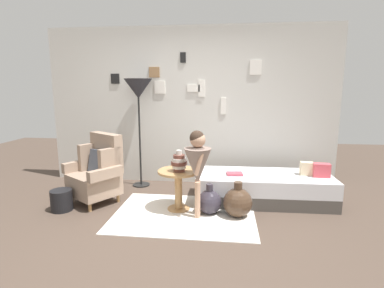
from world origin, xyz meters
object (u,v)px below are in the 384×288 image
armchair (98,172)px  demijohn_near (209,202)px  side_table (178,182)px  daybed (263,188)px  floor_lamp (138,92)px  person_child (198,163)px  vase_striped (179,163)px  magazine_basket (62,200)px  book_on_daybed (235,174)px  demijohn_far (238,202)px

armchair → demijohn_near: bearing=-9.2°
armchair → side_table: (1.19, -0.18, -0.05)m
daybed → floor_lamp: bearing=165.8°
floor_lamp → person_child: bearing=-46.9°
vase_striped → magazine_basket: (-1.56, -0.16, -0.52)m
demijohn_near → vase_striped: bearing=175.0°
armchair → magazine_basket: bearing=-132.7°
person_child → book_on_daybed: 0.79m
armchair → daybed: bearing=6.5°
daybed → vase_striped: (-1.14, -0.49, 0.46)m
side_table → demijohn_near: size_ratio=1.37×
side_table → vase_striped: 0.28m
daybed → demijohn_near: 0.91m
side_table → magazine_basket: bearing=-172.5°
daybed → person_child: person_child is taller
daybed → floor_lamp: (-1.94, 0.49, 1.34)m
person_child → side_table: bearing=145.0°
vase_striped → demijohn_far: bearing=-6.4°
book_on_daybed → demijohn_near: book_on_daybed is taller
person_child → floor_lamp: bearing=133.1°
person_child → demijohn_far: person_child is taller
floor_lamp → magazine_basket: 1.96m
daybed → magazine_basket: bearing=-166.5°
vase_striped → demijohn_far: vase_striped is taller
armchair → book_on_daybed: size_ratio=4.41×
demijohn_far → side_table: bearing=170.4°
vase_striped → armchair: bearing=169.4°
armchair → person_child: bearing=-14.3°
daybed → person_child: size_ratio=1.73×
floor_lamp → demijohn_far: floor_lamp is taller
floor_lamp → book_on_daybed: floor_lamp is taller
demijohn_far → magazine_basket: demijohn_far is taller
demijohn_far → magazine_basket: 2.32m
armchair → person_child: person_child is taller
vase_striped → magazine_basket: vase_striped is taller
demijohn_near → magazine_basket: 1.97m
floor_lamp → magazine_basket: bearing=-123.5°
person_child → demijohn_far: 0.72m
demijohn_near → demijohn_far: bearing=-7.9°
floor_lamp → vase_striped: bearing=-50.8°
armchair → side_table: size_ratio=1.78×
person_child → demijohn_far: bearing=6.9°
floor_lamp → demijohn_near: floor_lamp is taller
demijohn_near → armchair: bearing=170.8°
armchair → book_on_daybed: 1.94m
side_table → demijohn_near: bearing=-11.0°
demijohn_far → daybed: bearing=56.7°
armchair → magazine_basket: size_ratio=3.46×
side_table → book_on_daybed: bearing=26.3°
daybed → vase_striped: bearing=-156.5°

